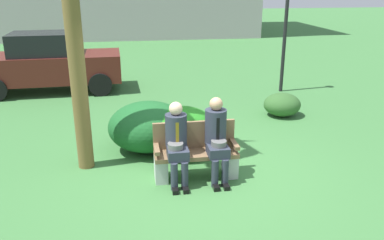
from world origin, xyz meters
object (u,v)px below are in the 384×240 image
seated_man_left (177,139)px  shrub_far_lawn (181,130)px  street_lamp (287,13)px  seated_man_right (217,135)px  park_bench (195,154)px  shrub_mid_lawn (282,105)px  parked_car_near (49,63)px  shrub_near_bench (148,126)px

seated_man_left → shrub_far_lawn: seated_man_left is taller
seated_man_left → street_lamp: bearing=53.8°
shrub_far_lawn → street_lamp: size_ratio=0.38×
seated_man_left → seated_man_right: 0.63m
seated_man_right → shrub_far_lawn: bearing=110.8°
park_bench → shrub_mid_lawn: size_ratio=1.53×
park_bench → shrub_mid_lawn: park_bench is taller
seated_man_left → shrub_far_lawn: 1.19m
shrub_far_lawn → park_bench: bearing=-83.8°
parked_car_near → street_lamp: bearing=-8.7°
shrub_near_bench → parked_car_near: size_ratio=0.37×
shrub_mid_lawn → shrub_far_lawn: shrub_far_lawn is taller
seated_man_left → shrub_far_lawn: size_ratio=0.94×
street_lamp → park_bench: bearing=-124.5°
park_bench → parked_car_near: (-3.24, 5.84, 0.44)m
park_bench → shrub_near_bench: 1.40m
parked_car_near → street_lamp: street_lamp is taller
seated_man_left → shrub_mid_lawn: seated_man_left is taller
shrub_near_bench → street_lamp: size_ratio=0.41×
shrub_far_lawn → street_lamp: street_lamp is taller
seated_man_left → shrub_mid_lawn: bearing=45.0°
shrub_mid_lawn → parked_car_near: size_ratio=0.22×
seated_man_left → seated_man_right: bearing=0.4°
park_bench → seated_man_left: seated_man_left is taller
park_bench → shrub_near_bench: bearing=120.1°
park_bench → seated_man_left: 0.47m
shrub_mid_lawn → parked_car_near: parked_car_near is taller
seated_man_left → street_lamp: (3.63, 4.95, 1.48)m
park_bench → shrub_mid_lawn: (2.53, 2.71, -0.12)m
seated_man_right → parked_car_near: parked_car_near is taller
shrub_mid_lawn → shrub_far_lawn: 3.14m
shrub_near_bench → street_lamp: bearing=42.0°
shrub_mid_lawn → parked_car_near: (-5.77, 3.12, 0.56)m
parked_car_near → seated_man_right: bearing=-59.1°
shrub_far_lawn → street_lamp: bearing=48.1°
shrub_far_lawn → parked_car_near: size_ratio=0.35×
park_bench → shrub_far_lawn: size_ratio=0.97×
seated_man_right → shrub_near_bench: (-1.02, 1.33, -0.28)m
seated_man_right → shrub_mid_lawn: 3.62m
seated_man_left → seated_man_right: seated_man_right is taller
street_lamp → seated_man_right: bearing=-121.2°
seated_man_left → seated_man_right: size_ratio=0.97×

